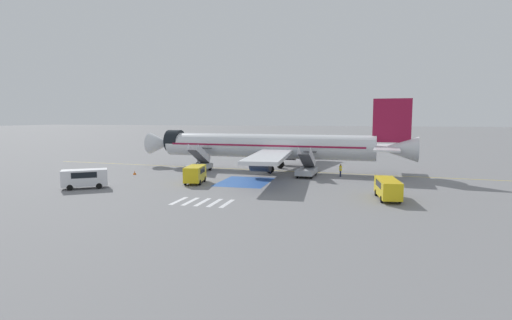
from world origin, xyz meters
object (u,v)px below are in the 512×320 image
(service_van_2, at_px, (85,177))
(ground_crew_1, at_px, (341,170))
(boarding_stairs_aft, at_px, (307,169))
(fuel_tanker, at_px, (316,147))
(service_van_0, at_px, (195,173))
(ground_crew_0, at_px, (270,167))
(airliner, at_px, (270,146))
(boarding_stairs_forward, at_px, (199,165))
(traffic_cone_1, at_px, (190,176))
(traffic_cone_0, at_px, (135,173))
(service_van_1, at_px, (388,187))

(service_van_2, height_order, ground_crew_1, service_van_2)
(boarding_stairs_aft, height_order, fuel_tanker, boarding_stairs_aft)
(service_van_0, relative_size, ground_crew_0, 2.66)
(boarding_stairs_aft, distance_m, service_van_2, 27.17)
(boarding_stairs_aft, distance_m, ground_crew_1, 4.44)
(airliner, bearing_deg, fuel_tanker, -6.13)
(fuel_tanker, xyz_separation_m, service_van_2, (-20.99, -44.05, -0.57))
(fuel_tanker, xyz_separation_m, service_van_0, (-10.53, -37.84, -0.59))
(boarding_stairs_forward, height_order, traffic_cone_1, boarding_stairs_forward)
(boarding_stairs_forward, xyz_separation_m, service_van_0, (3.52, -9.88, 0.23))
(boarding_stairs_forward, xyz_separation_m, boarding_stairs_aft, (15.73, -1.12, -0.01))
(airliner, distance_m, service_van_0, 15.02)
(boarding_stairs_aft, xyz_separation_m, service_van_0, (-12.20, -8.76, 0.25))
(boarding_stairs_forward, bearing_deg, traffic_cone_0, -140.74)
(ground_crew_0, bearing_deg, service_van_0, 110.90)
(service_van_0, bearing_deg, service_van_2, -158.48)
(fuel_tanker, bearing_deg, service_van_2, 157.81)
(fuel_tanker, bearing_deg, service_van_0, 167.75)
(boarding_stairs_aft, bearing_deg, service_van_2, -142.51)
(ground_crew_1, xyz_separation_m, traffic_cone_1, (-19.01, -5.62, -0.72))
(boarding_stairs_aft, bearing_deg, traffic_cone_1, -158.06)
(ground_crew_0, bearing_deg, ground_crew_1, -125.48)
(boarding_stairs_forward, distance_m, traffic_cone_0, 9.06)
(ground_crew_1, bearing_deg, traffic_cone_0, -102.32)
(fuel_tanker, distance_m, ground_crew_1, 28.84)
(airliner, relative_size, ground_crew_1, 24.33)
(boarding_stairs_aft, xyz_separation_m, service_van_2, (-22.67, -14.97, 0.27))
(ground_crew_1, relative_size, traffic_cone_1, 3.44)
(boarding_stairs_forward, relative_size, boarding_stairs_aft, 1.00)
(service_van_2, height_order, ground_crew_0, service_van_2)
(airliner, xyz_separation_m, fuel_tanker, (4.38, 24.34, -1.75))
(boarding_stairs_forward, bearing_deg, fuel_tanker, 67.39)
(boarding_stairs_aft, bearing_deg, ground_crew_0, 171.41)
(boarding_stairs_aft, xyz_separation_m, ground_crew_0, (-5.19, 1.16, -0.02))
(boarding_stairs_forward, relative_size, service_van_1, 0.98)
(service_van_1, distance_m, ground_crew_0, 20.21)
(boarding_stairs_forward, relative_size, fuel_tanker, 0.61)
(boarding_stairs_forward, distance_m, service_van_0, 10.49)
(traffic_cone_0, xyz_separation_m, traffic_cone_1, (8.44, -0.64, -0.01))
(service_van_2, bearing_deg, traffic_cone_1, -73.10)
(airliner, distance_m, ground_crew_1, 11.39)
(boarding_stairs_forward, height_order, service_van_0, boarding_stairs_forward)
(ground_crew_0, bearing_deg, boarding_stairs_aft, -136.50)
(service_van_1, distance_m, traffic_cone_0, 33.64)
(boarding_stairs_forward, height_order, service_van_1, boarding_stairs_forward)
(fuel_tanker, xyz_separation_m, traffic_cone_0, (-21.43, -33.17, -1.58))
(service_van_0, relative_size, traffic_cone_0, 9.02)
(boarding_stairs_forward, bearing_deg, ground_crew_1, 3.43)
(boarding_stairs_forward, height_order, ground_crew_1, boarding_stairs_forward)
(fuel_tanker, xyz_separation_m, ground_crew_0, (-3.51, -27.92, -0.85))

